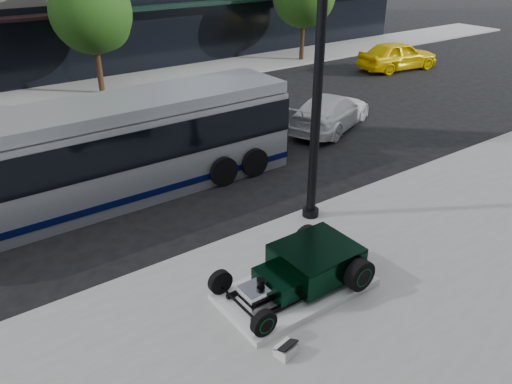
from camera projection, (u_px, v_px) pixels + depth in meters
ground at (225, 199)px, 15.09m from camera, size 120.00×120.00×0.00m
sidewalk_far at (76, 92)px, 25.18m from camera, size 70.00×4.00×0.12m
street_trees at (94, 15)px, 23.40m from camera, size 29.80×3.80×5.70m
display_plinth at (296, 289)px, 10.95m from camera, size 3.40×1.80×0.15m
hot_rod at (308, 265)px, 10.89m from camera, size 3.22×2.00×0.81m
info_plaque at (286, 349)px, 9.28m from camera, size 0.45×0.37×0.31m
lamppost at (318, 81)px, 12.24m from camera, size 0.45×0.45×8.21m
transit_bus at (99, 153)px, 14.48m from camera, size 12.12×2.88×2.92m
white_sedan at (330, 111)px, 20.38m from camera, size 5.22×3.72×1.40m
yellow_taxi at (398, 55)px, 29.31m from camera, size 5.14×2.64×1.68m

